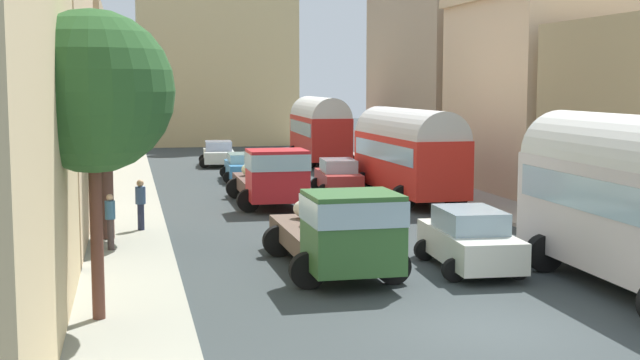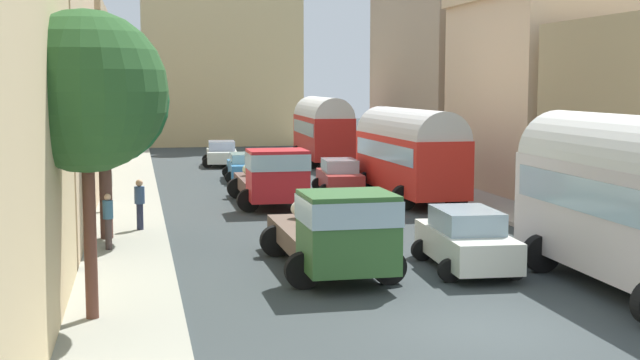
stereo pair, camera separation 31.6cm
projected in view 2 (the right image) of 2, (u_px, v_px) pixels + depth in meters
ground_plane at (276, 182)px, 43.81m from camera, size 154.00×154.00×0.00m
sidewalk_left at (131, 184)px, 42.29m from camera, size 2.50×70.00×0.14m
sidewalk_right at (411, 177)px, 45.32m from camera, size 2.50×70.00×0.14m
building_left_1 at (2, 43)px, 28.38m from camera, size 5.92×13.97×12.66m
building_left_2 at (57, 95)px, 42.84m from camera, size 4.92×13.50×8.81m
building_left_3 at (71, 87)px, 55.28m from camera, size 4.98×11.28×9.51m
building_right_2 at (532, 91)px, 39.49m from camera, size 5.50×9.53×9.26m
building_right_3 at (434, 58)px, 51.24m from camera, size 4.72×13.40×13.02m
distant_church at (221, 49)px, 69.94m from camera, size 12.72×6.34×21.43m
parked_bus_0 at (638, 196)px, 20.30m from camera, size 3.39×8.64×4.28m
parked_bus_1 at (409, 150)px, 36.65m from camera, size 3.35×8.45×3.96m
parked_bus_2 at (323, 127)px, 53.15m from camera, size 3.49×8.56×4.18m
cargo_truck_0 at (335, 229)px, 22.36m from camera, size 3.12×6.82×2.37m
cargo_truck_1 at (272, 176)px, 34.82m from camera, size 3.20×6.86×2.45m
car_0 at (244, 167)px, 44.52m from camera, size 2.28×4.38×1.41m
car_1 at (222, 153)px, 52.37m from camera, size 2.56×4.23×1.52m
car_2 at (466, 240)px, 23.12m from camera, size 2.49×4.45×1.66m
car_3 at (340, 176)px, 39.14m from camera, size 2.44×4.14×1.58m
pedestrian_0 at (108, 187)px, 32.90m from camera, size 0.42×0.42×1.83m
pedestrian_1 at (108, 219)px, 25.22m from camera, size 0.41×0.41×1.80m
pedestrian_2 at (140, 202)px, 28.66m from camera, size 0.49×0.49×1.83m
roadside_tree_0 at (86, 92)px, 17.41m from camera, size 3.33×3.33×6.53m
roadside_tree_1 at (103, 101)px, 26.69m from camera, size 4.09×4.09×6.54m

